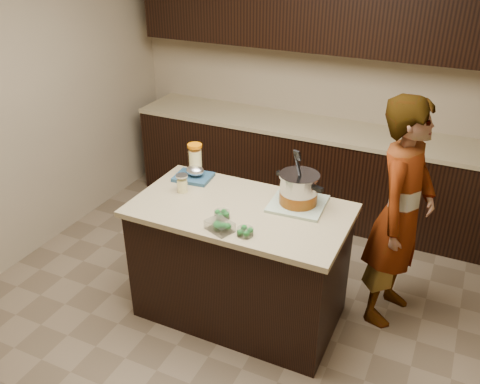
{
  "coord_description": "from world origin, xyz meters",
  "views": [
    {
      "loc": [
        1.26,
        -2.66,
        2.59
      ],
      "look_at": [
        0.0,
        0.0,
        1.02
      ],
      "focal_mm": 38.0,
      "sensor_mm": 36.0,
      "label": 1
    }
  ],
  "objects_px": {
    "island": "(240,262)",
    "person": "(401,214)",
    "lemonade_pitcher": "(195,162)",
    "stock_pot": "(299,191)"
  },
  "relations": [
    {
      "from": "person",
      "to": "stock_pot",
      "type": "bearing_deg",
      "value": 125.66
    },
    {
      "from": "stock_pot",
      "to": "island",
      "type": "bearing_deg",
      "value": -129.95
    },
    {
      "from": "stock_pot",
      "to": "person",
      "type": "xyz_separation_m",
      "value": [
        0.64,
        0.29,
        -0.17
      ]
    },
    {
      "from": "island",
      "to": "stock_pot",
      "type": "distance_m",
      "value": 0.68
    },
    {
      "from": "island",
      "to": "stock_pot",
      "type": "xyz_separation_m",
      "value": [
        0.34,
        0.2,
        0.56
      ]
    },
    {
      "from": "stock_pot",
      "to": "person",
      "type": "distance_m",
      "value": 0.73
    },
    {
      "from": "lemonade_pitcher",
      "to": "person",
      "type": "distance_m",
      "value": 1.51
    },
    {
      "from": "island",
      "to": "lemonade_pitcher",
      "type": "height_order",
      "value": "lemonade_pitcher"
    },
    {
      "from": "island",
      "to": "person",
      "type": "height_order",
      "value": "person"
    },
    {
      "from": "island",
      "to": "person",
      "type": "relative_size",
      "value": 0.87
    }
  ]
}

